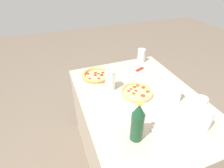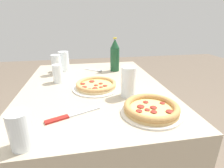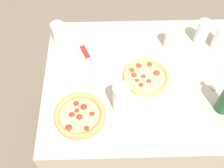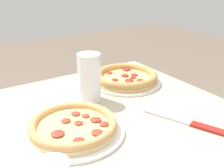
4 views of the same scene
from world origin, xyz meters
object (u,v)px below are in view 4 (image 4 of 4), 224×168
(pizza_pepperoni, at_px, (73,127))
(pizza_margherita, at_px, (126,78))
(glass_iced_tea, at_px, (89,79))
(knife, at_px, (187,122))

(pizza_pepperoni, distance_m, pizza_margherita, 0.38)
(pizza_pepperoni, bearing_deg, pizza_margherita, -147.22)
(glass_iced_tea, bearing_deg, pizza_pepperoni, 48.66)
(pizza_margherita, xyz_separation_m, glass_iced_tea, (0.18, 0.05, 0.05))
(pizza_margherita, relative_size, glass_iced_tea, 1.68)
(knife, bearing_deg, pizza_pepperoni, -24.69)
(pizza_margherita, xyz_separation_m, knife, (0.03, 0.34, -0.02))
(glass_iced_tea, distance_m, knife, 0.33)
(knife, bearing_deg, pizza_margherita, -95.68)
(pizza_margherita, bearing_deg, knife, 84.32)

